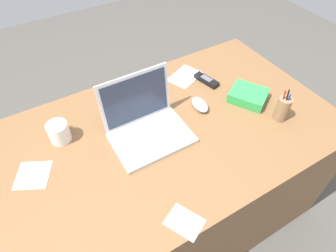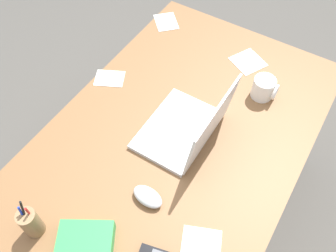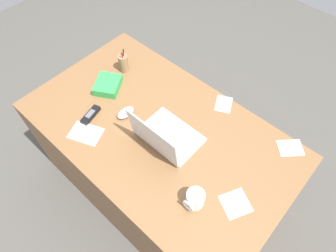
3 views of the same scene
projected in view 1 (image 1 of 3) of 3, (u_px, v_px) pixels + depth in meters
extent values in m
plane|color=#4C4944|center=(168.00, 209.00, 1.86)|extent=(6.00, 6.00, 0.00)
cube|color=brown|center=(168.00, 177.00, 1.58)|extent=(1.57, 0.93, 0.75)
cube|color=silver|center=(152.00, 138.00, 1.27)|extent=(0.34, 0.23, 0.02)
cube|color=silver|center=(150.00, 134.00, 1.27)|extent=(0.28, 0.12, 0.00)
cube|color=silver|center=(160.00, 148.00, 1.22)|extent=(0.09, 0.05, 0.00)
cube|color=silver|center=(136.00, 98.00, 1.25)|extent=(0.33, 0.04, 0.24)
cube|color=#283347|center=(136.00, 99.00, 1.25)|extent=(0.30, 0.03, 0.21)
ellipsoid|color=silver|center=(200.00, 105.00, 1.40)|extent=(0.07, 0.12, 0.04)
cylinder|color=white|center=(59.00, 132.00, 1.24)|extent=(0.09, 0.09, 0.09)
torus|color=white|center=(55.00, 124.00, 1.27)|extent=(0.07, 0.01, 0.07)
cube|color=black|center=(206.00, 80.00, 1.54)|extent=(0.08, 0.15, 0.02)
cube|color=#595B60|center=(207.00, 78.00, 1.53)|extent=(0.05, 0.07, 0.00)
cylinder|color=olive|center=(282.00, 109.00, 1.32)|extent=(0.06, 0.06, 0.12)
cylinder|color=#1933B2|center=(286.00, 104.00, 1.30)|extent=(0.02, 0.02, 0.13)
cylinder|color=black|center=(286.00, 102.00, 1.29)|extent=(0.04, 0.01, 0.16)
cylinder|color=red|center=(282.00, 104.00, 1.29)|extent=(0.01, 0.02, 0.14)
cube|color=green|center=(248.00, 96.00, 1.43)|extent=(0.21, 0.22, 0.05)
cube|color=white|center=(185.00, 76.00, 1.58)|extent=(0.21, 0.18, 0.00)
cube|color=white|center=(33.00, 175.00, 1.14)|extent=(0.17, 0.17, 0.00)
cube|color=white|center=(184.00, 222.00, 1.01)|extent=(0.14, 0.15, 0.00)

